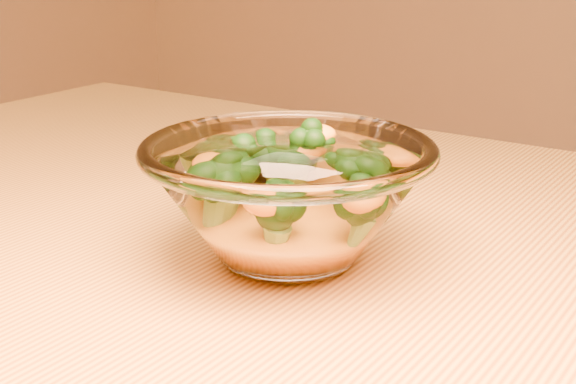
{
  "coord_description": "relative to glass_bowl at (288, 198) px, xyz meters",
  "views": [
    {
      "loc": [
        0.25,
        -0.39,
        0.96
      ],
      "look_at": [
        -0.02,
        0.02,
        0.8
      ],
      "focal_mm": 50.0,
      "sensor_mm": 36.0,
      "label": 1
    }
  ],
  "objects": [
    {
      "name": "glass_bowl",
      "position": [
        0.0,
        0.0,
        0.0
      ],
      "size": [
        0.19,
        0.19,
        0.08
      ],
      "color": "white",
      "rests_on": "table"
    },
    {
      "name": "cheese_sauce",
      "position": [
        0.0,
        0.0,
        -0.02
      ],
      "size": [
        0.11,
        0.11,
        0.03
      ],
      "primitive_type": "ellipsoid",
      "color": "orange",
      "rests_on": "glass_bowl"
    },
    {
      "name": "broccoli_heap",
      "position": [
        -0.01,
        0.01,
        0.01
      ],
      "size": [
        0.14,
        0.12,
        0.07
      ],
      "color": "black",
      "rests_on": "cheese_sauce"
    }
  ]
}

